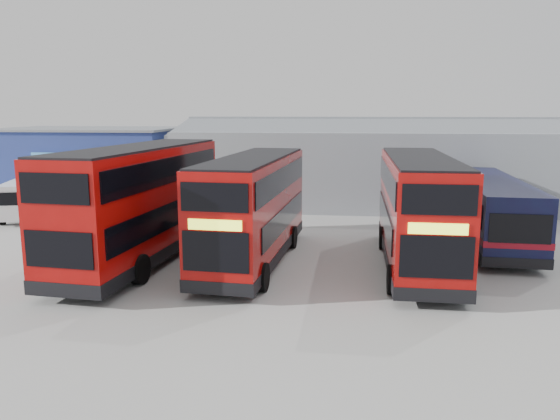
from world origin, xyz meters
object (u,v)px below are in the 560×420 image
Objects in this scene: single_decker_blue at (489,211)px; office_block at (91,164)px; maintenance_shed at (403,164)px; double_decker_right at (418,213)px; double_decker_left at (140,205)px; panel_van at (28,198)px; double_decker_centre at (254,210)px.

office_block is at bearing -18.77° from single_decker_blue.
maintenance_shed reaches higher than double_decker_right.
double_decker_right is at bearing -171.55° from double_decker_left.
panel_van is (-21.56, 7.65, -0.99)m from double_decker_right.
maintenance_shed reaches higher than single_decker_blue.
double_decker_centre is 1.95× the size of panel_van.
maintenance_shed is at bearing -73.34° from single_decker_blue.
office_block is at bearing 146.15° from double_decker_right.
double_decker_left is at bearing -170.52° from double_decker_centre.
panel_van is (-0.68, -6.97, -1.32)m from office_block.
single_decker_blue is at bearing -76.58° from maintenance_shed.
double_decker_right is at bearing 52.03° from single_decker_blue.
maintenance_shed reaches higher than double_decker_left.
single_decker_blue is (24.88, -10.05, -1.04)m from office_block.
single_decker_blue is at bearing 28.08° from double_decker_centre.
double_decker_right is (20.88, -14.62, -0.33)m from office_block.
maintenance_shed reaches higher than office_block.
double_decker_left is at bearing -55.32° from panel_van.
double_decker_centre is 11.77m from single_decker_blue.
double_decker_left reaches higher than panel_van.
double_decker_right is at bearing -93.86° from maintenance_shed.
double_decker_right is 0.93× the size of single_decker_blue.
double_decker_left is at bearing -126.22° from maintenance_shed.
double_decker_left is at bearing -58.31° from office_block.
maintenance_shed is 2.59× the size of double_decker_left.
panel_van is (-10.07, 8.24, -1.18)m from double_decker_left.
office_block is at bearing 68.39° from panel_van.
maintenance_shed is at bearing 5.56° from panel_van.
panel_van is at bearing -33.79° from double_decker_left.
double_decker_left reaches higher than double_decker_centre.
double_decker_left is 2.14× the size of panel_van.
double_decker_centre is (14.12, -14.78, -0.35)m from office_block.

